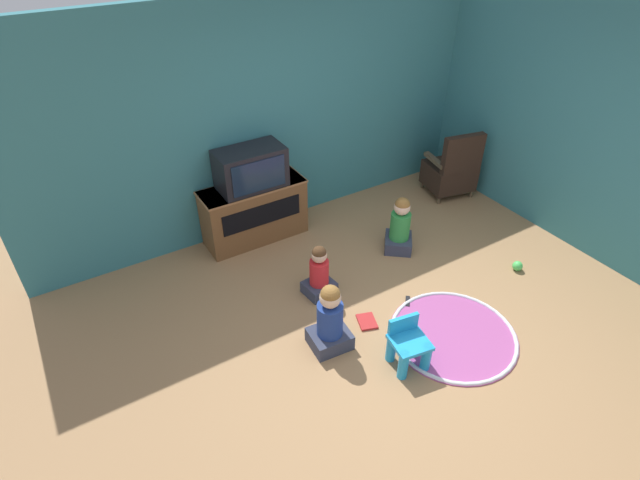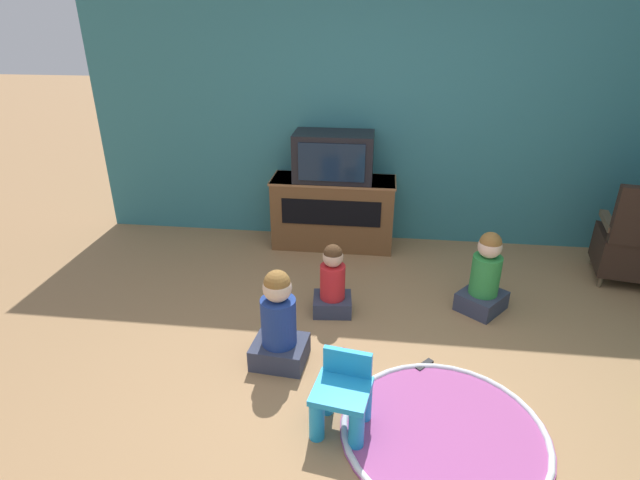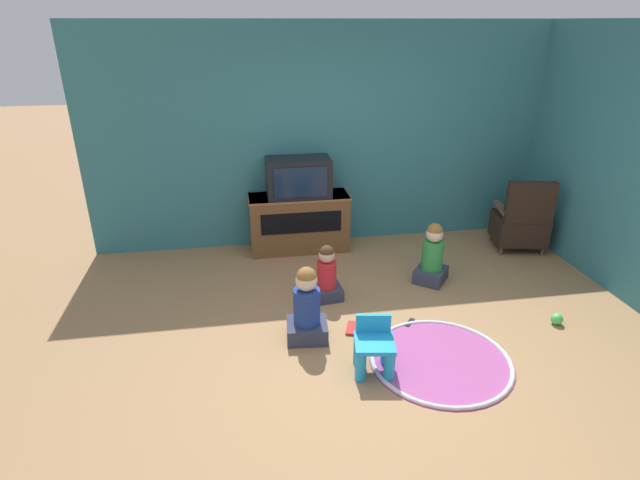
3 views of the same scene
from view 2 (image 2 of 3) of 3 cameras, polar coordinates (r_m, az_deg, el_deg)
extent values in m
plane|color=#9E754C|center=(3.33, 7.04, -17.02)|extent=(30.00, 30.00, 0.00)
cube|color=teal|center=(5.00, 6.29, 14.59)|extent=(5.68, 0.12, 2.64)
cube|color=brown|center=(5.01, 1.50, 3.16)|extent=(1.19, 0.43, 0.70)
cube|color=#90603A|center=(4.89, 1.54, 6.85)|extent=(1.21, 0.44, 0.02)
cube|color=black|center=(4.77, 1.25, 3.12)|extent=(0.95, 0.01, 0.25)
cube|color=black|center=(4.82, 1.57, 9.53)|extent=(0.75, 0.41, 0.45)
cube|color=#142338|center=(4.61, 1.31, 8.84)|extent=(0.62, 0.02, 0.35)
cylinder|color=brown|center=(5.39, 28.68, -1.96)|extent=(0.04, 0.04, 0.10)
cylinder|color=brown|center=(5.00, 29.34, -4.16)|extent=(0.04, 0.04, 0.10)
cube|color=black|center=(5.16, 32.16, -1.23)|extent=(0.68, 0.63, 0.33)
cube|color=brown|center=(5.01, 30.03, 1.88)|extent=(0.16, 0.45, 0.05)
cylinder|color=#1E99DB|center=(2.95, -0.37, -19.63)|extent=(0.09, 0.09, 0.29)
cylinder|color=#1E99DB|center=(2.91, 4.19, -20.47)|extent=(0.09, 0.09, 0.29)
cylinder|color=#1E99DB|center=(3.10, 0.80, -16.99)|extent=(0.09, 0.09, 0.29)
cylinder|color=#1E99DB|center=(3.06, 5.10, -17.73)|extent=(0.09, 0.09, 0.29)
cube|color=#1E99DB|center=(2.91, 2.47, -16.87)|extent=(0.36, 0.35, 0.04)
cube|color=#1E99DB|center=(2.95, 3.17, -13.75)|extent=(0.29, 0.08, 0.16)
cylinder|color=#A54C8C|center=(3.15, 13.97, -20.50)|extent=(1.20, 1.20, 0.01)
torus|color=silver|center=(3.15, 13.98, -20.44)|extent=(1.19, 1.19, 0.04)
cube|color=#33384C|center=(4.02, 1.42, -7.34)|extent=(0.32, 0.29, 0.13)
cylinder|color=red|center=(3.91, 1.45, -4.78)|extent=(0.20, 0.20, 0.28)
sphere|color=#D8AD8C|center=(3.81, 1.48, -1.95)|extent=(0.16, 0.16, 0.16)
sphere|color=#472D19|center=(3.80, 1.49, -1.58)|extent=(0.15, 0.15, 0.15)
cube|color=#33384C|center=(3.51, -4.60, -12.60)|extent=(0.39, 0.35, 0.16)
cylinder|color=navy|center=(3.37, -4.75, -9.27)|extent=(0.24, 0.24, 0.34)
sphere|color=beige|center=(3.23, -4.91, -5.46)|extent=(0.19, 0.19, 0.19)
sphere|color=olive|center=(3.21, -4.93, -4.95)|extent=(0.18, 0.18, 0.18)
cube|color=#33384C|center=(4.24, 17.95, -6.64)|extent=(0.45, 0.46, 0.15)
cylinder|color=#2D8C3F|center=(4.13, 18.38, -3.83)|extent=(0.23, 0.23, 0.32)
sphere|color=beige|center=(4.02, 18.85, -0.72)|extent=(0.18, 0.18, 0.18)
sphere|color=olive|center=(4.01, 18.92, -0.30)|extent=(0.17, 0.17, 0.17)
cube|color=#B22323|center=(3.54, 3.16, -13.55)|extent=(0.23, 0.26, 0.02)
cube|color=black|center=(3.57, 11.83, -13.81)|extent=(0.13, 0.14, 0.02)
camera|label=1|loc=(2.68, -95.66, 29.08)|focal=28.00mm
camera|label=3|loc=(1.55, -128.17, -0.25)|focal=28.00mm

